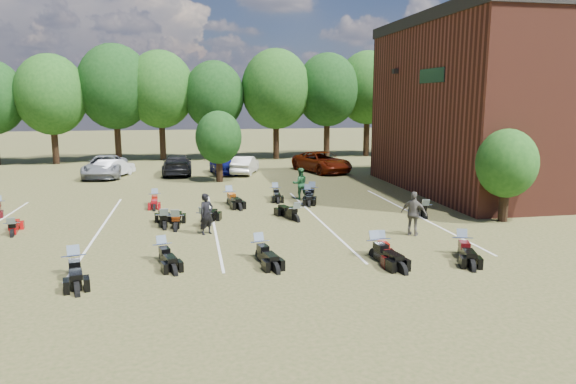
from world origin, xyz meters
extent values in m
plane|color=brown|center=(0.00, 0.00, 0.00)|extent=(160.00, 160.00, 0.00)
imported|color=silver|center=(-9.63, 19.13, 0.68)|extent=(2.91, 4.33, 1.35)
imported|color=gray|center=(-10.23, 19.30, 0.79)|extent=(2.81, 5.78, 1.58)
imported|color=black|center=(-4.99, 19.63, 0.78)|extent=(2.19, 5.37, 1.56)
imported|color=navy|center=(-1.51, 19.27, 0.71)|extent=(2.19, 4.36, 1.43)
imported|color=#B6B6B1|center=(0.15, 18.94, 0.70)|extent=(2.67, 4.47, 1.39)
imported|color=#581405|center=(6.27, 18.84, 0.80)|extent=(4.32, 6.33, 1.61)
imported|color=#3B3C40|center=(14.67, 18.99, 0.77)|extent=(2.26, 5.33, 1.53)
imported|color=black|center=(-3.37, 1.20, 0.88)|extent=(0.77, 0.69, 1.77)
imported|color=#246032|center=(2.19, 8.08, 0.92)|extent=(0.90, 0.71, 1.83)
imported|color=#5A544D|center=(5.21, -0.66, 0.94)|extent=(1.15, 1.06, 1.89)
cube|color=black|center=(9.35, 12.00, 7.50)|extent=(0.30, 0.40, 0.30)
cube|color=black|center=(9.47, 7.00, 7.00)|extent=(0.06, 3.00, 0.80)
cylinder|color=black|center=(-16.00, 29.00, 2.04)|extent=(0.58, 0.58, 4.08)
ellipsoid|color=#1E4C19|center=(-16.00, 29.00, 6.33)|extent=(6.00, 6.00, 6.90)
cylinder|color=black|center=(-11.00, 29.00, 2.04)|extent=(0.57, 0.58, 4.08)
ellipsoid|color=#1E4C19|center=(-11.00, 29.00, 6.33)|extent=(6.00, 6.00, 6.90)
cylinder|color=black|center=(-6.00, 29.00, 2.04)|extent=(0.57, 0.58, 4.08)
ellipsoid|color=#1E4C19|center=(-6.00, 29.00, 6.33)|extent=(6.00, 6.00, 6.90)
cylinder|color=black|center=(-1.00, 29.00, 2.04)|extent=(0.58, 0.58, 4.08)
ellipsoid|color=#1E4C19|center=(-1.00, 29.00, 6.33)|extent=(6.00, 6.00, 6.90)
cylinder|color=black|center=(4.00, 29.00, 2.04)|extent=(0.57, 0.58, 4.08)
ellipsoid|color=#1E4C19|center=(4.00, 29.00, 6.33)|extent=(6.00, 6.00, 6.90)
cylinder|color=black|center=(9.00, 29.00, 2.04)|extent=(0.57, 0.58, 4.08)
ellipsoid|color=#1E4C19|center=(9.00, 29.00, 6.33)|extent=(6.00, 6.00, 6.90)
cylinder|color=black|center=(14.00, 29.00, 2.04)|extent=(0.57, 0.58, 4.08)
ellipsoid|color=#1E4C19|center=(14.00, 29.00, 6.33)|extent=(6.00, 6.00, 6.90)
cylinder|color=black|center=(19.00, 29.00, 2.04)|extent=(0.58, 0.58, 4.08)
ellipsoid|color=#1E4C19|center=(19.00, 29.00, 6.33)|extent=(6.00, 6.00, 6.90)
cylinder|color=black|center=(24.00, 29.00, 2.04)|extent=(0.58, 0.58, 4.08)
ellipsoid|color=#1E4C19|center=(24.00, 29.00, 6.33)|extent=(6.00, 6.00, 6.90)
cylinder|color=black|center=(10.50, 1.00, 0.85)|extent=(0.24, 0.24, 1.71)
sphere|color=#1E4C19|center=(10.50, 1.00, 2.76)|extent=(2.80, 2.80, 2.80)
cylinder|color=black|center=(-2.00, 15.50, 0.95)|extent=(0.24, 0.24, 1.90)
sphere|color=#1E4C19|center=(-2.00, 15.50, 3.10)|extent=(3.20, 3.20, 3.20)
cube|color=silver|center=(-8.00, 3.00, 0.01)|extent=(0.10, 14.00, 0.01)
cube|color=silver|center=(-3.00, 3.00, 0.01)|extent=(0.10, 14.00, 0.01)
cube|color=silver|center=(2.00, 3.00, 0.01)|extent=(0.10, 14.00, 0.01)
cube|color=silver|center=(7.00, 3.00, 0.01)|extent=(0.10, 14.00, 0.01)
camera|label=1|loc=(-3.95, -20.38, 5.68)|focal=32.00mm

